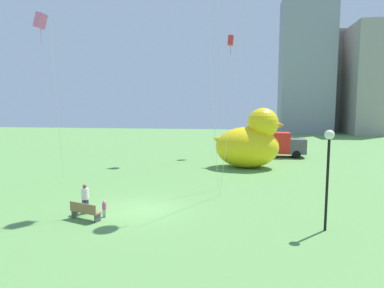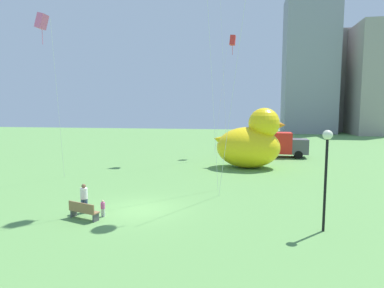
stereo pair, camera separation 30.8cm
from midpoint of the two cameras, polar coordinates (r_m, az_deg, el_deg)
ground_plane at (r=18.34m, az=-9.46°, el=-11.50°), size 140.00×140.00×0.00m
park_bench at (r=17.28m, az=-19.19°, el=-11.23°), size 1.76×0.96×0.90m
person_adult at (r=18.20m, az=-19.07°, el=-9.02°), size 0.39×0.39×1.59m
person_child at (r=17.40m, az=-15.94°, el=-10.95°), size 0.22×0.22×0.89m
giant_inflatable_duck at (r=30.56m, az=10.00°, el=0.29°), size 6.84×4.39×5.67m
lamppost at (r=15.51m, az=22.73°, el=-2.09°), size 0.43×0.43×4.66m
box_truck at (r=38.29m, az=14.47°, el=-0.05°), size 6.47×2.60×2.85m
city_skyline at (r=80.62m, az=22.89°, el=11.44°), size 21.04×16.96×30.28m
kite_red at (r=39.82m, az=6.69°, el=17.82°), size 2.39×2.77×14.23m
kite_pink at (r=27.89m, az=-25.81°, el=19.11°), size 1.62×1.74×12.76m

